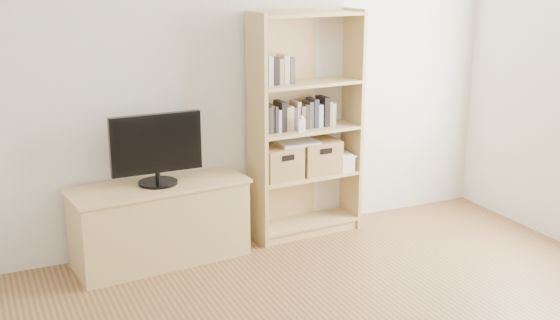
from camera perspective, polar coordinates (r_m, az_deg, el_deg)
back_wall at (r=5.53m, az=-3.06°, el=6.62°), size 4.50×0.02×2.60m
tv_stand at (r=5.34m, az=-9.72°, el=-5.16°), size 1.31×0.60×0.58m
bookshelf at (r=5.65m, az=2.12°, el=2.82°), size 0.93×0.39×1.83m
television at (r=5.16m, az=-10.02°, el=0.89°), size 0.67×0.07×0.53m
books_row_mid at (r=5.64m, az=2.03°, el=3.79°), size 0.86×0.23×0.23m
books_row_upper at (r=5.48m, az=0.22°, el=7.20°), size 0.36×0.16×0.18m
baby_monitor at (r=5.50m, az=1.75°, el=2.83°), size 0.06×0.04×0.11m
basket_left at (r=5.59m, az=-0.03°, el=-0.21°), size 0.34×0.29×0.26m
basket_right at (r=5.76m, az=3.08°, el=0.31°), size 0.34×0.28×0.27m
laptop at (r=5.63m, az=1.44°, el=1.40°), size 0.33×0.23×0.03m
magazine_stack at (r=5.89m, az=4.75°, el=-0.14°), size 0.20×0.27×0.12m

